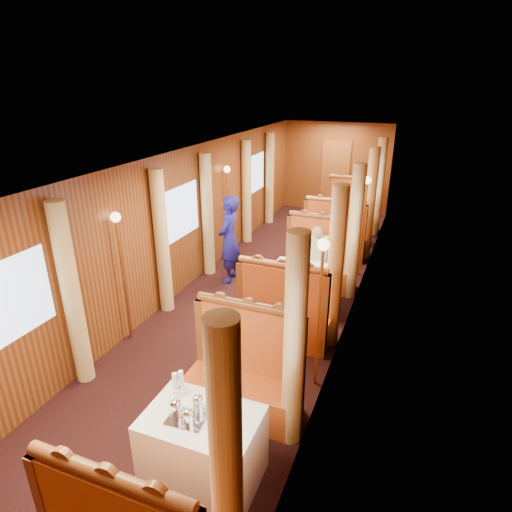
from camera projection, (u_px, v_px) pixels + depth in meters
The scene contains 46 objects.
floor at pixel (261, 302), 7.41m from camera, with size 3.00×12.00×0.01m, color black, non-canonical shape.
ceiling at pixel (261, 156), 6.45m from camera, with size 3.00×12.00×0.01m, color silver, non-canonical shape.
wall_far at pixel (336, 168), 12.10m from camera, with size 3.00×2.50×0.01m, color brown, non-canonical shape.
wall_left at pixel (180, 223), 7.44m from camera, with size 12.00×2.50×0.01m, color brown, non-canonical shape.
wall_right at pixel (354, 246), 6.43m from camera, with size 12.00×2.50×0.01m, color brown, non-canonical shape.
doorway_far at pixel (335, 177), 12.17m from camera, with size 0.80×0.04×2.00m, color brown.
table_near at pixel (203, 448), 4.00m from camera, with size 1.05×0.72×0.75m, color white.
banquette_near_aft at pixel (245, 378), 4.86m from camera, with size 1.30×0.55×1.34m.
table_mid at pixel (303, 290), 7.01m from camera, with size 1.05×0.72×0.75m, color white.
banquette_mid_fwd at pixel (284, 316), 6.12m from camera, with size 1.30×0.55×1.34m.
banquette_mid_aft at pixel (318, 264), 7.87m from camera, with size 1.30×0.55×1.34m.
table_far at pixel (343, 226), 10.03m from camera, with size 1.05×0.72×0.75m, color white.
banquette_far_fwd at pixel (335, 238), 9.14m from camera, with size 1.30×0.55×1.34m.
banquette_far_aft at pixel (351, 213), 10.88m from camera, with size 1.30×0.55×1.34m.
tea_tray at pixel (186, 419), 3.82m from camera, with size 0.34×0.26×0.01m, color silver.
teapot_left at pixel (176, 410), 3.84m from camera, with size 0.17×0.13×0.14m, color silver, non-canonical shape.
teapot_right at pixel (189, 419), 3.75m from camera, with size 0.16×0.12×0.13m, color silver, non-canonical shape.
teapot_back at pixel (198, 404), 3.91m from camera, with size 0.16×0.12×0.13m, color silver, non-canonical shape.
fruit_plate at pixel (229, 434), 3.64m from camera, with size 0.21×0.21×0.05m.
cup_inboard at pixel (176, 387), 4.07m from camera, with size 0.08×0.08×0.26m.
cup_outboard at pixel (182, 385), 4.10m from camera, with size 0.08×0.08×0.26m.
rose_vase_mid at pixel (306, 259), 6.80m from camera, with size 0.06×0.06×0.36m.
rose_vase_far at pixel (345, 204), 9.78m from camera, with size 0.06×0.06×0.36m.
window_left_near at pixel (3, 305), 4.34m from camera, with size 1.20×0.90×0.01m, color #98ADCC, non-canonical shape.
curtain_left_near_b at pixel (72, 297), 5.08m from camera, with size 0.22×0.22×2.35m, color #E3BC74.
window_right_near at pixel (280, 372), 3.34m from camera, with size 1.20×0.90×0.01m, color #98ADCC, non-canonical shape.
curtain_right_near_a at pixel (227, 472), 2.81m from camera, with size 0.22×0.22×2.35m, color #E3BC74.
curtain_right_near_b at pixel (294, 345), 4.16m from camera, with size 0.22×0.22×2.35m, color #E3BC74.
window_left_mid at pixel (180, 212), 7.35m from camera, with size 1.20×0.90×0.01m, color #98ADCC, non-canonical shape.
curtain_left_mid_a at pixel (162, 243), 6.75m from camera, with size 0.22×0.22×2.35m, color #E3BC74.
curtain_left_mid_b at pixel (207, 216), 8.10m from camera, with size 0.22×0.22×2.35m, color #E3BC74.
window_right_mid at pixel (354, 233), 6.36m from camera, with size 1.20×0.90×0.01m, color #98ADCC, non-canonical shape.
curtain_right_mid_a at pixel (335, 269), 5.83m from camera, with size 0.22×0.22×2.35m, color #E3BC74.
curtain_right_mid_b at pixel (354, 234), 7.17m from camera, with size 0.22×0.22×2.35m, color #E3BC74.
window_left_far at pixel (255, 174), 10.37m from camera, with size 1.20×0.90×0.01m, color #98ADCC, non-canonical shape.
curtain_left_far_a at pixel (247, 193), 9.77m from camera, with size 0.22×0.22×2.35m, color #E3BC74.
curtain_left_far_b at pixel (269, 179), 11.11m from camera, with size 0.22×0.22×2.35m, color #E3BC74.
window_right_far at pixel (381, 184), 9.37m from camera, with size 1.20×0.90×0.01m, color #98ADCC, non-canonical shape.
curtain_right_far_a at pixel (370, 204), 8.84m from camera, with size 0.22×0.22×2.35m, color #E3BC74.
curtain_right_far_b at pixel (378, 188), 10.18m from camera, with size 0.22×0.22×2.35m, color #E3BC74.
sconce_left_fore at pixel (120, 252), 5.85m from camera, with size 0.14×0.14×1.95m.
sconce_right_fore at pixel (321, 285), 4.90m from camera, with size 0.14×0.14×1.95m.
sconce_left_aft at pixel (228, 193), 8.86m from camera, with size 0.14×0.14×1.95m.
sconce_right_aft at pixel (365, 207), 7.92m from camera, with size 0.14×0.14×1.95m.
steward at pixel (229, 239), 7.91m from camera, with size 0.60×0.40×1.65m, color navy.
passenger at pixel (316, 253), 7.54m from camera, with size 0.40×0.44×0.76m.
Camera 1 is at (2.31, -6.12, 3.57)m, focal length 30.00 mm.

